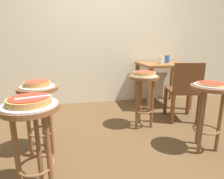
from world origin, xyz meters
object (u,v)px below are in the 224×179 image
(serving_plate_leftside, at_px, (37,86))
(cup_near_edge, at_px, (161,60))
(pizza_foreground, at_px, (29,100))
(dining_table, at_px, (163,71))
(stool_rear, at_px, (144,90))
(serving_plate_foreground, at_px, (30,105))
(stool_leftside, at_px, (39,105))
(pizza_server_knife, at_px, (33,97))
(pizza_middle, at_px, (211,84))
(condiment_shaker, at_px, (159,61))
(stool_foreground, at_px, (33,130))
(serving_plate_rear, at_px, (144,75))
(stool_middle, at_px, (209,103))
(serving_plate_middle, at_px, (211,85))
(pizza_leftside, at_px, (37,83))
(pizza_rear, at_px, (144,73))
(wooden_chair, at_px, (184,89))
(cup_far_edge, at_px, (167,59))

(serving_plate_leftside, xyz_separation_m, cup_near_edge, (1.77, 1.06, 0.12))
(pizza_foreground, bearing_deg, dining_table, 43.76)
(pizza_foreground, bearing_deg, stool_rear, 39.12)
(serving_plate_foreground, relative_size, dining_table, 0.44)
(pizza_foreground, bearing_deg, stool_leftside, 94.92)
(serving_plate_leftside, bearing_deg, serving_plate_foreground, -85.08)
(cup_near_edge, height_order, pizza_server_knife, cup_near_edge)
(pizza_middle, xyz_separation_m, dining_table, (0.22, 1.47, -0.09))
(condiment_shaker, bearing_deg, cup_near_edge, -98.86)
(stool_foreground, relative_size, serving_plate_rear, 2.13)
(serving_plate_foreground, distance_m, serving_plate_rear, 1.52)
(stool_middle, bearing_deg, serving_plate_middle, 180.00)
(serving_plate_leftside, relative_size, dining_table, 0.39)
(serving_plate_foreground, distance_m, serving_plate_middle, 1.64)
(pizza_leftside, relative_size, pizza_rear, 0.88)
(serving_plate_foreground, height_order, wooden_chair, wooden_chair)
(stool_rear, bearing_deg, cup_near_edge, 51.01)
(stool_leftside, distance_m, serving_plate_rear, 1.30)
(serving_plate_middle, xyz_separation_m, serving_plate_rear, (-0.44, 0.67, 0.00))
(serving_plate_middle, bearing_deg, cup_far_edge, 78.45)
(pizza_rear, bearing_deg, serving_plate_rear, 45.00)
(serving_plate_leftside, xyz_separation_m, wooden_chair, (1.86, 0.46, -0.23))
(pizza_middle, distance_m, serving_plate_leftside, 1.69)
(pizza_middle, height_order, stool_rear, pizza_middle)
(stool_foreground, distance_m, cup_far_edge, 2.67)
(pizza_middle, bearing_deg, pizza_leftside, 170.18)
(cup_far_edge, bearing_deg, pizza_foreground, -136.69)
(pizza_leftside, xyz_separation_m, condiment_shaker, (1.79, 1.15, 0.07))
(stool_middle, bearing_deg, cup_near_edge, 85.44)
(stool_rear, bearing_deg, pizza_rear, 180.00)
(cup_far_edge, bearing_deg, pizza_middle, -101.55)
(pizza_leftside, bearing_deg, cup_near_edge, 30.89)
(pizza_foreground, distance_m, serving_plate_leftside, 0.58)
(condiment_shaker, bearing_deg, wooden_chair, -83.98)
(condiment_shaker, xyz_separation_m, pizza_server_knife, (-1.71, -1.74, -0.05))
(stool_middle, bearing_deg, pizza_foreground, -170.03)
(serving_plate_leftside, bearing_deg, pizza_rear, 17.40)
(serving_plate_middle, xyz_separation_m, pizza_rear, (-0.44, 0.67, 0.03))
(serving_plate_rear, height_order, condiment_shaker, condiment_shaker)
(serving_plate_leftside, relative_size, condiment_shaker, 4.37)
(serving_plate_leftside, distance_m, cup_near_edge, 2.07)
(stool_leftside, xyz_separation_m, pizza_server_knife, (0.08, -0.59, 0.24))
(stool_middle, bearing_deg, wooden_chair, 75.42)
(stool_middle, bearing_deg, serving_plate_leftside, 170.18)
(cup_near_edge, bearing_deg, wooden_chair, -81.90)
(pizza_leftside, relative_size, cup_far_edge, 1.92)
(serving_plate_rear, distance_m, pizza_server_knife, 1.51)
(serving_plate_rear, bearing_deg, stool_leftside, -162.60)
(pizza_foreground, relative_size, pizza_server_knife, 1.33)
(serving_plate_foreground, distance_m, pizza_foreground, 0.03)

